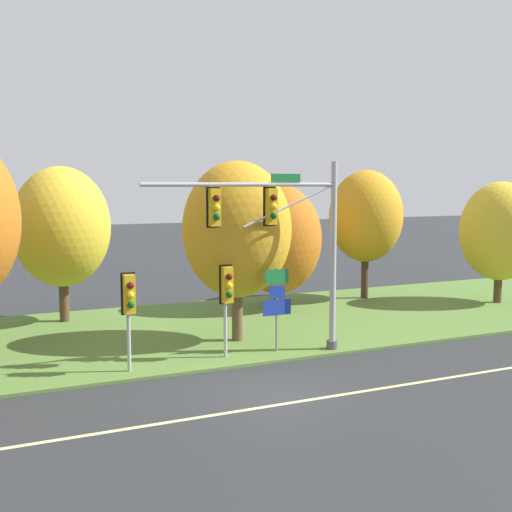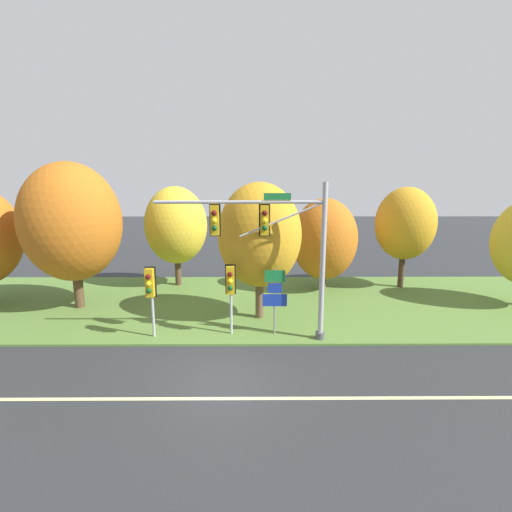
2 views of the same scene
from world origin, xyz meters
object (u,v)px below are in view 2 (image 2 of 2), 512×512
Objects in this scene: pedestrian_signal_near_kerb at (230,285)px; tree_right_far at (405,224)px; route_sign_post at (275,293)px; pedestrian_signal_further_along at (150,287)px; traffic_signal_mast at (276,240)px; tree_behind_signpost at (176,226)px; tree_tall_centre at (324,239)px; tree_left_of_mast at (72,223)px; tree_mid_verge at (260,235)px.

tree_right_far is (10.88, 7.84, 1.92)m from pedestrian_signal_near_kerb.
route_sign_post is at bearing 3.52° from pedestrian_signal_near_kerb.
traffic_signal_mast is at bearing -1.25° from pedestrian_signal_further_along.
traffic_signal_mast reaches higher than pedestrian_signal_near_kerb.
tree_behind_signpost is (-6.12, 8.85, -0.27)m from traffic_signal_mast.
route_sign_post is at bearing -116.77° from tree_tall_centre.
tree_left_of_mast is 1.18× the size of tree_behind_signpost.
tree_left_of_mast is at bearing -166.57° from tree_tall_centre.
traffic_signal_mast is at bearing -76.00° from tree_mid_verge.
traffic_signal_mast reaches higher than route_sign_post.
tree_mid_verge reaches higher than pedestrian_signal_near_kerb.
tree_left_of_mast reaches higher than route_sign_post.
tree_left_of_mast reaches higher than tree_behind_signpost.
tree_right_far is at bearing 30.50° from tree_mid_verge.
tree_left_of_mast is at bearing 156.06° from pedestrian_signal_near_kerb.
tree_mid_verge is (-0.65, 2.61, -0.15)m from traffic_signal_mast.
tree_mid_verge reaches higher than tree_behind_signpost.
pedestrian_signal_near_kerb is at bearing -127.40° from tree_tall_centre.
tree_behind_signpost is at bearing 95.07° from pedestrian_signal_further_along.
tree_left_of_mast is (-10.58, 3.72, 2.80)m from route_sign_post.
route_sign_post is (1.94, 0.12, -0.44)m from pedestrian_signal_near_kerb.
tree_left_of_mast reaches higher than traffic_signal_mast.
pedestrian_signal_near_kerb is at bearing 5.00° from pedestrian_signal_further_along.
traffic_signal_mast is 2.24× the size of pedestrian_signal_further_along.
pedestrian_signal_further_along is 7.09m from tree_left_of_mast.
pedestrian_signal_further_along is at bearing -175.54° from route_sign_post.
pedestrian_signal_near_kerb is 1.99m from route_sign_post.
pedestrian_signal_near_kerb is 9.13m from tree_tall_centre.
pedestrian_signal_near_kerb is 0.48× the size of tree_right_far.
pedestrian_signal_further_along is 0.47× the size of tree_mid_verge.
tree_mid_verge is 1.14× the size of tree_tall_centre.
pedestrian_signal_near_kerb is 1.07× the size of route_sign_post.
tree_left_of_mast is 14.62m from tree_tall_centre.
tree_behind_signpost is (4.47, 4.60, -0.61)m from tree_left_of_mast.
pedestrian_signal_near_kerb is at bearing -23.94° from tree_left_of_mast.
traffic_signal_mast is 1.07× the size of tree_right_far.
pedestrian_signal_further_along is 11.70m from tree_tall_centre.
route_sign_post is 0.45× the size of tree_behind_signpost.
tree_tall_centre is 0.89× the size of tree_right_far.
tree_left_of_mast is 6.44m from tree_behind_signpost.
traffic_signal_mast is at bearing -55.34° from tree_behind_signpost.
pedestrian_signal_further_along is 8.95m from tree_behind_signpost.
route_sign_post is 0.45× the size of tree_right_far.
tree_left_of_mast reaches higher than tree_right_far.
pedestrian_signal_further_along is at bearing -152.03° from tree_mid_verge.
route_sign_post is 11.55m from tree_left_of_mast.
pedestrian_signal_further_along is at bearing 178.75° from traffic_signal_mast.
traffic_signal_mast is at bearing -137.25° from tree_right_far.
tree_right_far is (9.58, 5.64, 0.05)m from tree_mid_verge.
pedestrian_signal_near_kerb is 13.54m from tree_right_far.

